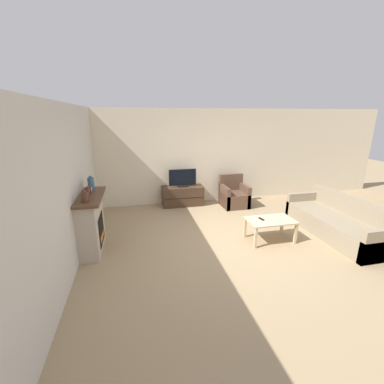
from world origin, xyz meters
The scene contains 14 objects.
ground_plane centered at (0.00, 0.00, 0.00)m, with size 24.00×24.00×0.00m, color #9E8460.
wall_back centered at (0.00, 2.88, 1.35)m, with size 12.00×0.06×2.70m.
wall_left centered at (-2.93, 0.00, 1.35)m, with size 0.06×12.00×2.70m.
fireplace centered at (-2.73, 0.46, 0.55)m, with size 0.46×1.25×1.08m.
mantel_vase_left centered at (-2.71, 0.08, 1.17)m, with size 0.13×0.13×0.20m.
mantel_vase_centre_left centered at (-2.71, 0.37, 1.17)m, with size 0.08×0.08×0.20m.
mantel_vase_right centered at (-2.71, 0.83, 1.21)m, with size 0.12×0.12×0.29m.
mantel_clock centered at (-2.71, 0.58, 1.16)m, with size 0.08×0.11×0.15m.
tv_stand centered at (-0.56, 2.58, 0.28)m, with size 1.17×0.48×0.56m.
tv centered at (-0.56, 2.58, 0.79)m, with size 0.77×0.18×0.50m.
armchair centered at (0.86, 2.22, 0.29)m, with size 0.70×0.76×0.88m.
coffee_table centered at (0.78, 0.01, 0.40)m, with size 0.95×0.57×0.46m.
remote centered at (0.60, 0.07, 0.47)m, with size 0.07×0.16×0.02m.
couch centered at (2.35, -0.06, 0.27)m, with size 0.92×2.34×0.80m.
Camera 1 is at (-1.85, -4.36, 2.48)m, focal length 24.00 mm.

